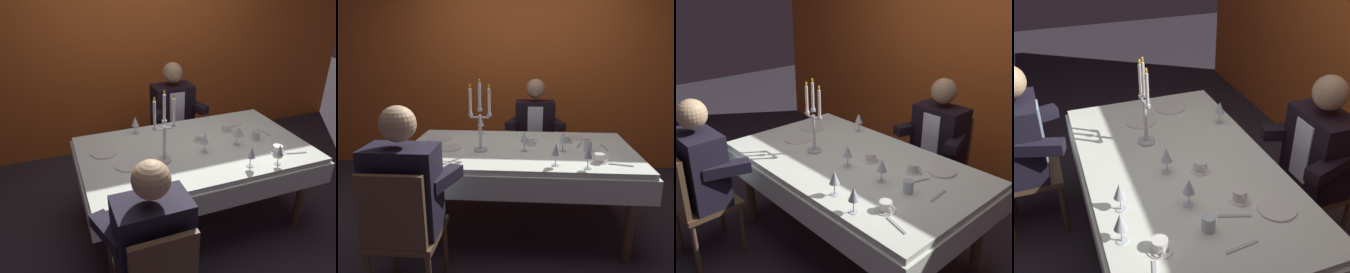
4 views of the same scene
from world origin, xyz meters
TOP-DOWN VIEW (x-y plane):
  - ground_plane at (0.00, 0.00)m, footprint 12.00×12.00m
  - back_wall at (0.00, 1.66)m, footprint 6.00×0.12m
  - dining_table at (0.00, 0.00)m, footprint 1.94×1.14m
  - candelabra at (-0.31, -0.12)m, footprint 0.19×0.11m
  - dinner_plate_0 at (0.54, 0.33)m, footprint 0.21×0.21m
  - dinner_plate_1 at (-0.73, 0.18)m, footprint 0.23×0.23m
  - dinner_plate_2 at (-0.59, -0.08)m, footprint 0.22×0.22m
  - wine_glass_0 at (0.49, -0.46)m, footprint 0.07×0.07m
  - wine_glass_1 at (-0.39, 0.43)m, footprint 0.07×0.07m
  - wine_glass_2 at (0.04, -0.10)m, footprint 0.07×0.07m
  - wine_glass_3 at (0.27, -0.42)m, footprint 0.07×0.07m
  - wine_glass_4 at (0.36, -0.08)m, footprint 0.07×0.07m
  - water_tumbler_0 at (0.56, -0.06)m, footprint 0.07×0.07m
  - coffee_cup_0 at (0.09, 0.09)m, footprint 0.13×0.12m
  - coffee_cup_1 at (0.60, -0.31)m, footprint 0.13×0.12m
  - coffee_cup_2 at (0.41, 0.19)m, footprint 0.13×0.12m
  - spoon_0 at (0.72, 0.04)m, footprint 0.04×0.17m
  - fork_1 at (0.52, 0.10)m, footprint 0.07×0.17m
  - fork_2 at (0.74, -0.38)m, footprint 0.17×0.06m
  - seated_diner_0 at (-0.66, -0.89)m, footprint 0.63×0.48m
  - seated_diner_1 at (0.14, 0.89)m, footprint 0.63×0.48m

SIDE VIEW (x-z plane):
  - ground_plane at x=0.00m, z-range 0.00..0.00m
  - dining_table at x=0.00m, z-range 0.25..0.99m
  - seated_diner_0 at x=-0.66m, z-range 0.12..1.36m
  - seated_diner_1 at x=0.14m, z-range 0.12..1.36m
  - spoon_0 at x=0.72m, z-range 0.74..0.75m
  - fork_1 at x=0.52m, z-range 0.74..0.75m
  - fork_2 at x=0.74m, z-range 0.74..0.75m
  - dinner_plate_0 at x=0.54m, z-range 0.74..0.75m
  - dinner_plate_1 at x=-0.73m, z-range 0.74..0.75m
  - dinner_plate_2 at x=-0.59m, z-range 0.74..0.75m
  - coffee_cup_0 at x=0.09m, z-range 0.74..0.80m
  - coffee_cup_1 at x=0.60m, z-range 0.74..0.80m
  - coffee_cup_2 at x=0.41m, z-range 0.74..0.80m
  - water_tumbler_0 at x=0.56m, z-range 0.74..0.82m
  - wine_glass_0 at x=0.49m, z-range 0.77..0.94m
  - wine_glass_1 at x=-0.39m, z-range 0.77..0.94m
  - wine_glass_2 at x=0.04m, z-range 0.77..0.94m
  - wine_glass_3 at x=0.27m, z-range 0.77..0.94m
  - wine_glass_4 at x=0.36m, z-range 0.77..0.94m
  - candelabra at x=-0.31m, z-range 0.69..1.27m
  - back_wall at x=0.00m, z-range 0.00..2.70m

